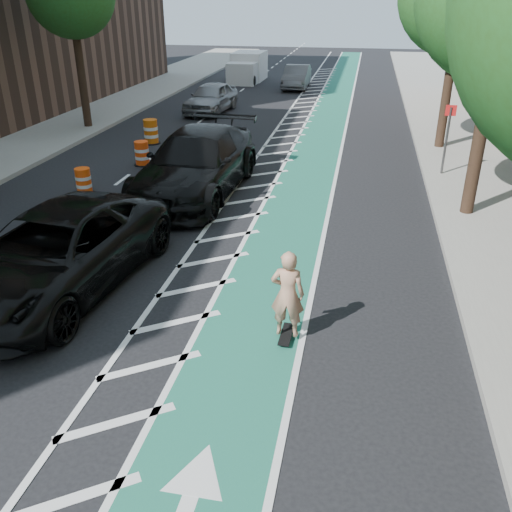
% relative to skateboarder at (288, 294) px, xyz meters
% --- Properties ---
extents(ground, '(120.00, 120.00, 0.00)m').
position_rel_skateboarder_xyz_m(ground, '(-3.70, -1.30, -0.95)').
color(ground, black).
rests_on(ground, ground).
extents(bike_lane, '(2.00, 90.00, 0.01)m').
position_rel_skateboarder_xyz_m(bike_lane, '(-0.70, 8.70, -0.94)').
color(bike_lane, '#1B604B').
rests_on(bike_lane, ground).
extents(buffer_strip, '(1.40, 90.00, 0.01)m').
position_rel_skateboarder_xyz_m(buffer_strip, '(-2.20, 8.70, -0.94)').
color(buffer_strip, silver).
rests_on(buffer_strip, ground).
extents(sidewalk_right, '(5.00, 90.00, 0.15)m').
position_rel_skateboarder_xyz_m(sidewalk_right, '(5.80, 8.70, -0.87)').
color(sidewalk_right, gray).
rests_on(sidewalk_right, ground).
extents(curb_right, '(0.12, 90.00, 0.16)m').
position_rel_skateboarder_xyz_m(curb_right, '(3.35, 8.70, -0.87)').
color(curb_right, gray).
rests_on(curb_right, ground).
extents(curb_left, '(0.12, 90.00, 0.16)m').
position_rel_skateboarder_xyz_m(curb_left, '(-10.75, 8.70, -0.87)').
color(curb_left, gray).
rests_on(curb_left, ground).
extents(sign_post, '(0.35, 0.08, 2.47)m').
position_rel_skateboarder_xyz_m(sign_post, '(3.90, 10.70, 0.40)').
color(sign_post, '#4C4C4C').
rests_on(sign_post, ground).
extents(skateboard, '(0.22, 0.75, 0.10)m').
position_rel_skateboarder_xyz_m(skateboard, '(-0.00, -0.00, -0.87)').
color(skateboard, black).
rests_on(skateboard, ground).
extents(skateboarder, '(0.63, 0.42, 1.70)m').
position_rel_skateboarder_xyz_m(skateboarder, '(0.00, 0.00, 0.00)').
color(skateboarder, tan).
rests_on(skateboarder, skateboard).
extents(suv_near, '(3.48, 6.43, 1.71)m').
position_rel_skateboarder_xyz_m(suv_near, '(-5.10, 0.96, -0.09)').
color(suv_near, black).
rests_on(suv_near, ground).
extents(suv_far, '(3.04, 6.81, 1.94)m').
position_rel_skateboarder_xyz_m(suv_far, '(-3.97, 7.57, 0.02)').
color(suv_far, black).
rests_on(suv_far, ground).
extents(car_silver, '(2.29, 4.69, 1.54)m').
position_rel_skateboarder_xyz_m(car_silver, '(-6.95, 20.08, -0.18)').
color(car_silver, gray).
rests_on(car_silver, ground).
extents(car_grey, '(1.55, 4.41, 1.45)m').
position_rel_skateboarder_xyz_m(car_grey, '(-3.50, 28.98, -0.23)').
color(car_grey, '#5A5B5F').
rests_on(car_grey, ground).
extents(box_truck, '(2.17, 4.67, 1.93)m').
position_rel_skateboarder_xyz_m(box_truck, '(-7.37, 31.48, -0.06)').
color(box_truck, white).
rests_on(box_truck, ground).
extents(barrel_a, '(0.61, 0.61, 0.83)m').
position_rel_skateboarder_xyz_m(barrel_a, '(-7.50, 6.76, -0.56)').
color(barrel_a, '#FF4E0D').
rests_on(barrel_a, ground).
extents(barrel_b, '(0.65, 0.65, 0.89)m').
position_rel_skateboarder_xyz_m(barrel_b, '(-6.87, 10.12, -0.53)').
color(barrel_b, '#FF480D').
rests_on(barrel_b, ground).
extents(barrel_c, '(0.74, 0.74, 1.02)m').
position_rel_skateboarder_xyz_m(barrel_c, '(-7.70, 13.20, -0.47)').
color(barrel_c, '#DA5C0B').
rests_on(barrel_c, ground).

